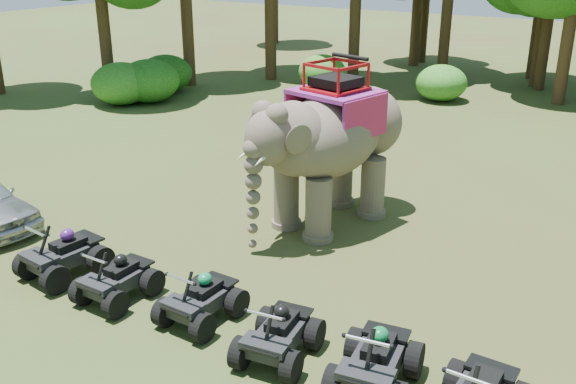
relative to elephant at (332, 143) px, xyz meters
name	(u,v)px	position (x,y,z in m)	size (l,w,h in m)	color
ground	(256,297)	(0.60, -4.17, -2.08)	(110.00, 110.00, 0.00)	#47381E
elephant	(332,143)	(0.00, 0.00, 0.00)	(2.18, 4.96, 4.16)	brown
atv_0	(63,248)	(-3.42, -5.61, -1.44)	(1.26, 1.72, 1.28)	black
atv_1	(117,273)	(-1.71, -5.71, -1.50)	(1.14, 1.56, 1.16)	black
atv_2	(201,293)	(0.21, -5.42, -1.50)	(1.14, 1.57, 1.16)	black
atv_3	(279,328)	(2.08, -5.62, -1.49)	(1.16, 1.59, 1.18)	black
atv_4	(376,354)	(3.84, -5.47, -1.44)	(1.26, 1.72, 1.28)	black
tree_0	(543,17)	(0.60, 20.02, 1.28)	(4.71, 4.71, 6.73)	#195114
tree_25	(102,4)	(-15.76, 7.27, 2.08)	(5.82, 5.82, 8.32)	#195114
tree_31	(572,9)	(2.38, 16.74, 2.02)	(5.75, 5.75, 8.21)	#195114
tree_33	(549,15)	(0.98, 19.35, 1.44)	(4.92, 4.92, 7.03)	#195114
tree_40	(541,2)	(0.01, 22.00, 1.79)	(5.42, 5.42, 7.74)	#195114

